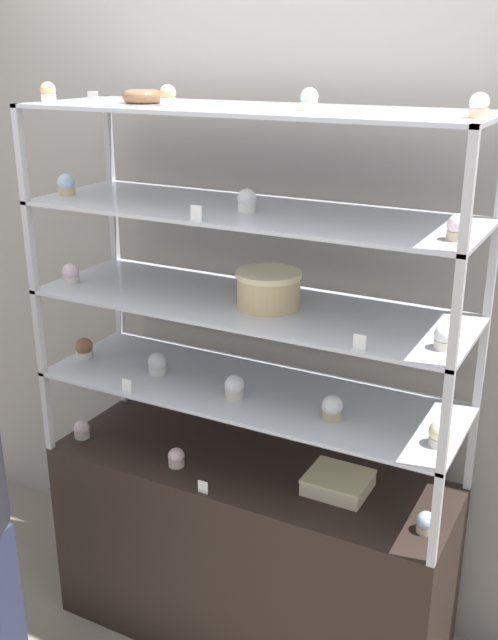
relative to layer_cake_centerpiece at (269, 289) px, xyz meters
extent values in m
plane|color=gray|center=(-0.07, 0.01, -1.39)|extent=(20.00, 20.00, 0.00)
cube|color=gray|center=(-0.07, 0.39, -0.09)|extent=(8.00, 0.05, 2.60)
cube|color=black|center=(-0.07, 0.01, -1.03)|extent=(1.43, 0.47, 0.73)
cube|color=#B7B7BC|center=(-0.78, 0.23, -0.51)|extent=(0.02, 0.02, 0.30)
cube|color=#B7B7BC|center=(0.63, 0.23, -0.51)|extent=(0.02, 0.02, 0.30)
cube|color=#B7B7BC|center=(-0.78, -0.21, -0.51)|extent=(0.02, 0.02, 0.30)
cube|color=#B7B7BC|center=(0.63, -0.21, -0.51)|extent=(0.02, 0.02, 0.30)
cube|color=#B7BCC6|center=(-0.07, 0.01, -0.37)|extent=(1.43, 0.47, 0.01)
cube|color=#B7B7BC|center=(-0.78, 0.23, -0.21)|extent=(0.02, 0.02, 0.30)
cube|color=#B7B7BC|center=(0.63, 0.23, -0.21)|extent=(0.02, 0.02, 0.30)
cube|color=#B7B7BC|center=(-0.78, -0.21, -0.21)|extent=(0.02, 0.02, 0.30)
cube|color=#B7B7BC|center=(0.63, -0.21, -0.21)|extent=(0.02, 0.02, 0.30)
cube|color=#B7BCC6|center=(-0.07, 0.01, -0.06)|extent=(1.43, 0.47, 0.01)
cube|color=#B7B7BC|center=(-0.78, 0.23, 0.09)|extent=(0.02, 0.02, 0.30)
cube|color=#B7B7BC|center=(0.63, 0.23, 0.09)|extent=(0.02, 0.02, 0.30)
cube|color=#B7B7BC|center=(-0.78, -0.21, 0.09)|extent=(0.02, 0.02, 0.30)
cube|color=#B7B7BC|center=(0.63, -0.21, 0.09)|extent=(0.02, 0.02, 0.30)
cube|color=#B7BCC6|center=(-0.07, 0.01, 0.24)|extent=(1.43, 0.47, 0.01)
cube|color=#B7B7BC|center=(-0.78, 0.23, 0.40)|extent=(0.02, 0.02, 0.30)
cube|color=#B7B7BC|center=(-0.78, -0.21, 0.40)|extent=(0.02, 0.02, 0.30)
cube|color=#B7B7BC|center=(0.63, -0.21, 0.40)|extent=(0.02, 0.02, 0.30)
cube|color=#B7BCC6|center=(-0.07, 0.01, 0.54)|extent=(1.43, 0.47, 0.01)
cylinder|color=#DBBC84|center=(0.00, 0.00, -0.01)|extent=(0.20, 0.20, 0.10)
cylinder|color=#F4EAB2|center=(0.00, 0.00, 0.05)|extent=(0.21, 0.21, 0.02)
cube|color=beige|center=(0.25, 0.02, -0.64)|extent=(0.20, 0.18, 0.05)
cube|color=#F4EAB2|center=(0.25, 0.02, -0.61)|extent=(0.20, 0.18, 0.01)
cylinder|color=beige|center=(-0.73, -0.10, -0.65)|extent=(0.06, 0.06, 0.02)
sphere|color=silver|center=(-0.73, -0.10, -0.63)|extent=(0.06, 0.06, 0.06)
cylinder|color=beige|center=(-0.30, -0.10, -0.65)|extent=(0.06, 0.06, 0.02)
sphere|color=silver|center=(-0.30, -0.10, -0.63)|extent=(0.06, 0.06, 0.06)
cylinder|color=#CCB28C|center=(0.57, -0.07, -0.65)|extent=(0.06, 0.06, 0.02)
sphere|color=silver|center=(0.57, -0.07, -0.63)|extent=(0.06, 0.06, 0.06)
cube|color=white|center=(-0.13, -0.21, -0.64)|extent=(0.04, 0.00, 0.04)
cylinder|color=white|center=(-0.73, -0.04, -0.35)|extent=(0.06, 0.06, 0.03)
sphere|color=#8C5B42|center=(-0.73, -0.04, -0.32)|extent=(0.07, 0.07, 0.07)
cylinder|color=white|center=(-0.41, -0.03, -0.35)|extent=(0.06, 0.06, 0.03)
sphere|color=white|center=(-0.41, -0.03, -0.32)|extent=(0.07, 0.07, 0.07)
cylinder|color=beige|center=(-0.08, -0.07, -0.35)|extent=(0.06, 0.06, 0.03)
sphere|color=white|center=(-0.08, -0.07, -0.32)|extent=(0.07, 0.07, 0.07)
cylinder|color=#CCB28C|center=(0.25, -0.06, -0.35)|extent=(0.06, 0.06, 0.03)
sphere|color=white|center=(0.25, -0.06, -0.32)|extent=(0.07, 0.07, 0.07)
cylinder|color=beige|center=(0.59, -0.07, -0.35)|extent=(0.06, 0.06, 0.03)
sphere|color=#F4EAB2|center=(0.59, -0.07, -0.32)|extent=(0.07, 0.07, 0.07)
cube|color=white|center=(-0.42, -0.21, -0.34)|extent=(0.04, 0.00, 0.04)
cylinder|color=beige|center=(-0.72, -0.09, -0.05)|extent=(0.06, 0.06, 0.03)
sphere|color=silver|center=(-0.72, -0.09, -0.02)|extent=(0.06, 0.06, 0.06)
cylinder|color=beige|center=(0.58, -0.09, -0.05)|extent=(0.06, 0.06, 0.03)
sphere|color=white|center=(0.58, -0.09, -0.02)|extent=(0.06, 0.06, 0.06)
cube|color=white|center=(0.38, -0.21, -0.04)|extent=(0.04, 0.00, 0.04)
cylinder|color=#CCB28C|center=(-0.73, -0.07, 0.26)|extent=(0.06, 0.06, 0.02)
sphere|color=silver|center=(-0.73, -0.07, 0.29)|extent=(0.06, 0.06, 0.06)
cylinder|color=white|center=(-0.06, -0.03, 0.26)|extent=(0.06, 0.06, 0.02)
sphere|color=white|center=(-0.06, -0.03, 0.29)|extent=(0.06, 0.06, 0.06)
cylinder|color=#CCB28C|center=(0.59, -0.09, 0.26)|extent=(0.06, 0.06, 0.02)
sphere|color=silver|center=(0.59, -0.09, 0.29)|extent=(0.06, 0.06, 0.06)
cube|color=white|center=(-0.13, -0.21, 0.27)|extent=(0.04, 0.00, 0.04)
cylinder|color=white|center=(-0.74, -0.10, 0.56)|extent=(0.05, 0.05, 0.02)
sphere|color=#E5996B|center=(-0.74, -0.10, 0.59)|extent=(0.05, 0.05, 0.05)
cylinder|color=white|center=(-0.31, -0.07, 0.56)|extent=(0.05, 0.05, 0.02)
sphere|color=#E5996B|center=(-0.31, -0.07, 0.59)|extent=(0.05, 0.05, 0.05)
cylinder|color=beige|center=(0.14, -0.04, 0.56)|extent=(0.05, 0.05, 0.02)
sphere|color=silver|center=(0.14, -0.04, 0.59)|extent=(0.05, 0.05, 0.05)
cylinder|color=#CCB28C|center=(0.60, -0.06, 0.56)|extent=(0.05, 0.05, 0.02)
sphere|color=white|center=(0.60, -0.06, 0.59)|extent=(0.05, 0.05, 0.05)
cube|color=white|center=(-0.48, -0.21, 0.57)|extent=(0.04, 0.00, 0.04)
torus|color=brown|center=(-0.44, -0.01, 0.57)|extent=(0.12, 0.12, 0.04)
camera|label=1|loc=(0.99, -2.00, 0.71)|focal=42.00mm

